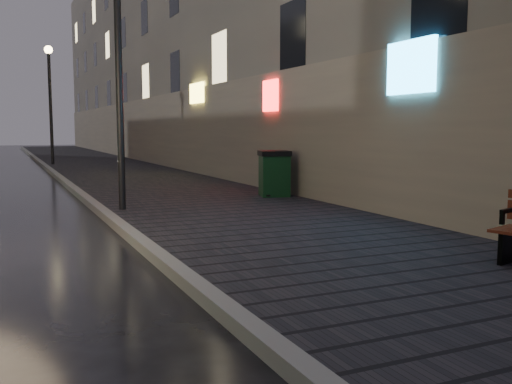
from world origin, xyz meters
The scene contains 7 objects.
ground centered at (0.00, 0.00, 0.00)m, with size 120.00×120.00×0.00m, color black.
sidewalk centered at (3.90, 21.00, 0.07)m, with size 4.60×58.00×0.15m, color black.
curb centered at (1.50, 21.00, 0.07)m, with size 0.20×58.00×0.15m, color slate.
building_near centered at (7.10, 25.00, 6.50)m, with size 1.80×50.00×13.00m, color #605B54.
lamp_near centered at (1.85, 6.00, 3.49)m, with size 0.36×0.36×5.28m.
lamp_far centered at (1.85, 22.00, 3.49)m, with size 0.36×0.36×5.28m.
trash_bin centered at (5.61, 6.77, 0.70)m, with size 0.87×0.87×1.08m.
Camera 1 is at (-0.35, -5.40, 1.75)m, focal length 40.00 mm.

